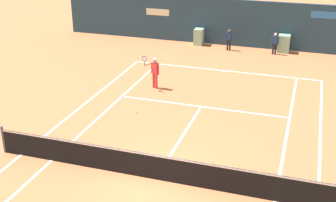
# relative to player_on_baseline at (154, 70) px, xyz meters

# --- Properties ---
(ground_plane) EXTENTS (80.00, 80.00, 0.01)m
(ground_plane) POSITION_rel_player_on_baseline_xyz_m (2.85, -7.38, -0.95)
(ground_plane) COLOR #C67042
(tennis_net) EXTENTS (12.10, 0.10, 1.07)m
(tennis_net) POSITION_rel_player_on_baseline_xyz_m (2.85, -7.96, -0.44)
(tennis_net) COLOR #4C4C51
(tennis_net) RESTS_ON ground_plane
(sponsor_back_wall) EXTENTS (25.00, 1.02, 3.07)m
(sponsor_back_wall) POSITION_rel_player_on_baseline_xyz_m (2.87, 9.01, 0.53)
(sponsor_back_wall) COLOR #233D4C
(sponsor_back_wall) RESTS_ON ground_plane
(player_on_baseline) EXTENTS (0.79, 0.64, 1.81)m
(player_on_baseline) POSITION_rel_player_on_baseline_xyz_m (0.00, 0.00, 0.00)
(player_on_baseline) COLOR red
(player_on_baseline) RESTS_ON ground_plane
(ball_kid_right_post) EXTENTS (0.45, 0.21, 1.37)m
(ball_kid_right_post) POSITION_rel_player_on_baseline_xyz_m (2.31, 7.81, -0.16)
(ball_kid_right_post) COLOR black
(ball_kid_right_post) RESTS_ON ground_plane
(ball_kid_left_post) EXTENTS (0.46, 0.21, 1.39)m
(ball_kid_left_post) POSITION_rel_player_on_baseline_xyz_m (5.21, 7.81, -0.15)
(ball_kid_left_post) COLOR black
(ball_kid_left_post) RESTS_ON ground_plane
(tennis_ball_mid_court) EXTENTS (0.07, 0.07, 0.07)m
(tennis_ball_mid_court) POSITION_rel_player_on_baseline_xyz_m (0.24, -3.12, -0.92)
(tennis_ball_mid_court) COLOR #CCE033
(tennis_ball_mid_court) RESTS_ON ground_plane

